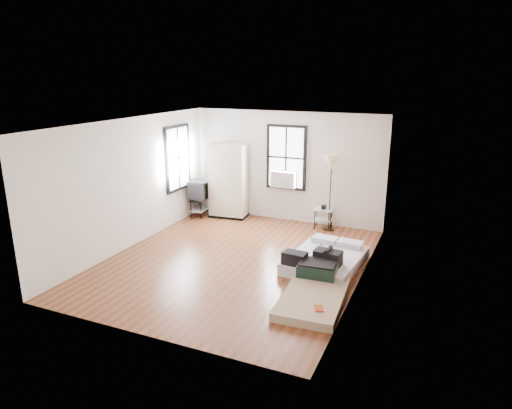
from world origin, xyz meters
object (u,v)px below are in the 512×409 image
at_px(floor_lamp, 331,165).
at_px(side_table, 323,213).
at_px(wardrobe, 228,181).
at_px(tv_stand, 200,191).
at_px(mattress_bare, 315,289).
at_px(mattress_main, 325,259).

bearing_deg(floor_lamp, side_table, 156.56).
bearing_deg(side_table, wardrobe, -178.44).
distance_m(wardrobe, tv_stand, 0.82).
bearing_deg(tv_stand, side_table, -1.42).
distance_m(side_table, floor_lamp, 1.23).
bearing_deg(side_table, floor_lamp, -23.44).
bearing_deg(mattress_bare, wardrobe, 130.86).
bearing_deg(wardrobe, floor_lamp, -5.99).
xyz_separation_m(wardrobe, side_table, (2.57, 0.07, -0.58)).
relative_size(mattress_main, floor_lamp, 1.00).
relative_size(mattress_bare, side_table, 3.30).
relative_size(wardrobe, side_table, 3.32).
height_order(mattress_bare, floor_lamp, floor_lamp).
bearing_deg(tv_stand, wardrobe, 11.96).
height_order(wardrobe, tv_stand, wardrobe).
bearing_deg(side_table, mattress_bare, -76.73).
bearing_deg(wardrobe, side_table, -4.43).
bearing_deg(mattress_main, floor_lamp, 107.83).
relative_size(mattress_bare, tv_stand, 2.00).
distance_m(mattress_bare, wardrobe, 4.93).
bearing_deg(floor_lamp, mattress_bare, -79.02).
distance_m(floor_lamp, tv_stand, 3.59).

